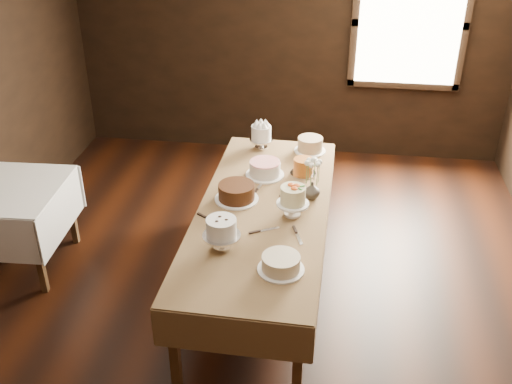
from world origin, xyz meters
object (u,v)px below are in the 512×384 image
object	(u,v)px
cake_swirl	(222,235)
flower_vase	(312,190)
cake_chocolate	(237,192)
cake_server_b	(299,239)
cake_server_c	(261,185)
cake_meringue	(261,138)
cake_caramel	(303,167)
display_table	(263,214)
cake_server_d	(298,193)
cake_server_a	(270,229)
cake_server_e	(213,221)
cake_cream	(281,264)
cake_speckled	(310,145)
side_table	(7,197)
cake_lattice	(265,169)
cake_flowers	(293,203)

from	to	relation	value
cake_swirl	flower_vase	xyz separation A→B (m)	(0.58, 0.79, -0.04)
cake_chocolate	cake_server_b	xyz separation A→B (m)	(0.54, -0.49, -0.06)
cake_swirl	cake_server_c	xyz separation A→B (m)	(0.15, 0.94, -0.10)
cake_meringue	cake_caramel	world-z (taller)	cake_meringue
display_table	cake_chocolate	world-z (taller)	cake_chocolate
cake_meringue	cake_swirl	xyz separation A→B (m)	(-0.06, -1.66, 0.00)
cake_caramel	cake_server_d	bearing A→B (deg)	-92.42
cake_server_a	cake_server_b	world-z (taller)	same
display_table	cake_server_e	bearing A→B (deg)	-144.08
cake_caramel	cake_cream	distance (m)	1.39
cake_speckled	flower_vase	distance (m)	0.86
cake_caramel	cake_server_b	bearing A→B (deg)	-87.52
cake_meringue	cake_swirl	distance (m)	1.66
display_table	cake_meringue	world-z (taller)	cake_meringue
side_table	cake_server_e	world-z (taller)	cake_server_e
cake_chocolate	cake_server_b	bearing A→B (deg)	-42.46
side_table	cake_server_d	distance (m)	2.46
cake_server_a	cake_swirl	bearing A→B (deg)	-166.15
cake_server_d	cake_server_b	bearing A→B (deg)	-112.82
side_table	cake_lattice	world-z (taller)	cake_lattice
cake_meringue	cake_server_b	xyz separation A→B (m)	(0.47, -1.47, -0.10)
cake_caramel	cake_flowers	world-z (taller)	cake_flowers
cake_server_b	cake_server_e	size ratio (longest dim) A/B	1.00
side_table	cake_server_b	size ratio (longest dim) A/B	4.00
flower_vase	cake_cream	bearing A→B (deg)	-98.35
cake_speckled	cake_server_a	xyz separation A→B (m)	(-0.21, -1.37, -0.06)
side_table	cake_flowers	size ratio (longest dim) A/B	3.60
display_table	cake_server_d	distance (m)	0.38
cake_flowers	cake_cream	distance (m)	0.71
cake_cream	cake_server_d	size ratio (longest dim) A/B	1.49
cake_cream	cake_server_d	xyz separation A→B (m)	(0.03, 1.05, -0.05)
cake_server_d	cake_server_e	world-z (taller)	same
cake_flowers	flower_vase	size ratio (longest dim) A/B	1.94
cake_speckled	cake_server_b	distance (m)	1.47
cake_lattice	cake_server_c	bearing A→B (deg)	-93.97
side_table	cake_server_e	distance (m)	1.87
cake_swirl	cake_lattice	bearing A→B (deg)	81.84
cake_lattice	cake_chocolate	size ratio (longest dim) A/B	1.02
cake_chocolate	cake_flowers	distance (m)	0.50
side_table	cake_speckled	bearing A→B (deg)	22.26
cake_speckled	flower_vase	size ratio (longest dim) A/B	2.33
cake_server_b	cake_flowers	bearing A→B (deg)	174.56
cake_speckled	cake_server_c	bearing A→B (deg)	-117.20
cake_flowers	cake_server_a	distance (m)	0.29
display_table	cake_meringue	distance (m)	1.10
side_table	cake_speckled	world-z (taller)	cake_speckled
side_table	cake_server_c	size ratio (longest dim) A/B	4.00
cake_lattice	cake_speckled	bearing A→B (deg)	56.29
cake_speckled	cake_cream	world-z (taller)	cake_speckled
cake_flowers	side_table	bearing A→B (deg)	176.96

